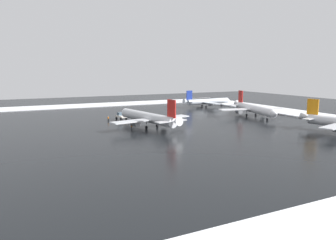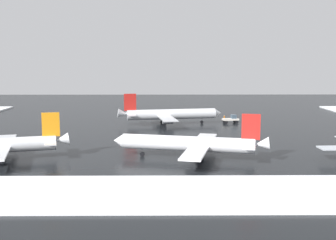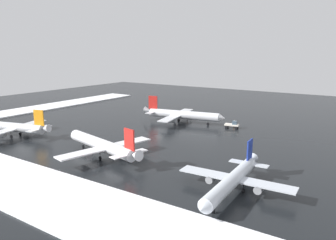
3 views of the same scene
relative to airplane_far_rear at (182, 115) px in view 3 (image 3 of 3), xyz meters
name	(u,v)px [view 3 (image 3 of 3)]	position (x,y,z in m)	size (l,w,h in m)	color
ground_plane	(159,130)	(-0.40, -13.52, -2.98)	(240.00, 240.00, 0.00)	black
snow_bank_far	(12,180)	(-0.40, -63.52, -2.77)	(152.00, 16.00, 0.42)	white
snow_bank_left	(32,109)	(-67.40, -13.52, -2.77)	(14.00, 116.00, 0.42)	white
airplane_far_rear	(182,115)	(0.00, 0.00, 0.00)	(30.26, 25.28, 9.02)	silver
airplane_parked_portside	(102,145)	(3.53, -42.63, -0.08)	(29.30, 24.56, 8.79)	white
airplane_parked_starboard	(10,127)	(-33.04, -43.81, -0.14)	(28.52, 23.95, 8.59)	silver
airplane_foreground_jet	(232,180)	(37.81, -45.14, -0.43)	(21.53, 25.99, 7.72)	silver
pushback_tug	(233,124)	(18.22, 2.32, -1.70)	(4.92, 3.00, 2.50)	silver
ground_crew_near_tug	(234,122)	(16.86, 7.14, -2.01)	(0.36, 0.36, 1.71)	black
ground_crew_beside_wing	(187,117)	(-0.93, 5.53, -2.01)	(0.36, 0.36, 1.71)	black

